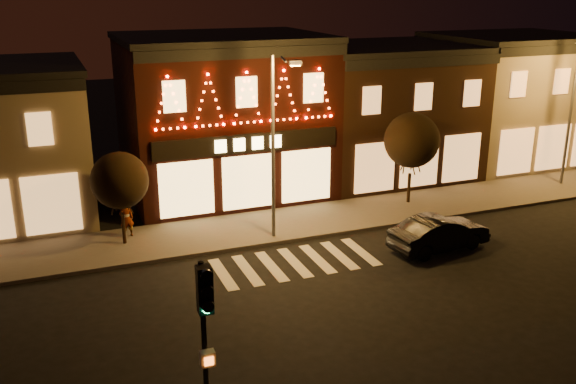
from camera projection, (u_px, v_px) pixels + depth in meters
ground at (337, 307)px, 22.31m from camera, size 120.00×120.00×0.00m
sidewalk_far at (302, 222)px, 30.05m from camera, size 44.00×4.00×0.15m
building_pulp at (224, 115)px, 33.38m from camera, size 10.20×8.34×8.30m
building_right_a at (383, 110)px, 36.80m from camera, size 9.20×8.28×7.50m
building_right_b at (510, 98)px, 39.87m from camera, size 9.20×8.28×7.80m
traffic_signal_near at (205, 323)px, 14.25m from camera, size 0.35×0.50×4.83m
streetlamp_mid at (276, 135)px, 26.58m from camera, size 0.74×1.79×7.84m
streetlamp_right at (575, 103)px, 33.93m from camera, size 0.65×1.78×7.74m
tree_left at (120, 180)px, 26.53m from camera, size 2.39×2.39×4.00m
tree_right at (412, 140)px, 31.55m from camera, size 2.74×2.74×4.58m
dark_sedan at (439, 233)px, 26.92m from camera, size 4.59×2.09×1.46m
pedestrian at (127, 219)px, 27.87m from camera, size 0.67×0.50×1.66m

